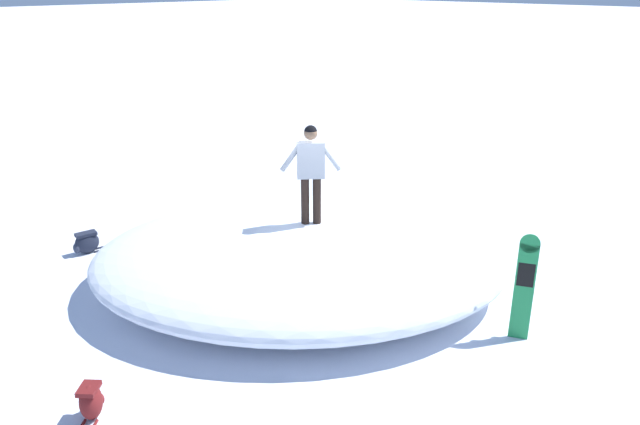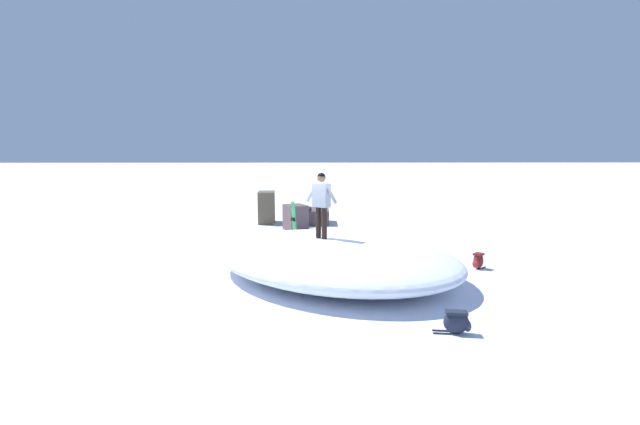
{
  "view_description": "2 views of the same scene",
  "coord_description": "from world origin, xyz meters",
  "px_view_note": "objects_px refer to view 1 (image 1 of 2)",
  "views": [
    {
      "loc": [
        6.78,
        6.21,
        4.95
      ],
      "look_at": [
        0.48,
        -0.05,
        1.47
      ],
      "focal_mm": 33.57,
      "sensor_mm": 36.0,
      "label": 1
    },
    {
      "loc": [
        -0.14,
        -12.14,
        3.28
      ],
      "look_at": [
        0.11,
        -0.63,
        1.72
      ],
      "focal_mm": 25.39,
      "sensor_mm": 36.0,
      "label": 2
    }
  ],
  "objects_px": {
    "snowboarder_standing": "(311,166)",
    "backpack_near": "(86,243)",
    "snowboard_primary_upright": "(524,285)",
    "backpack_far": "(91,401)"
  },
  "relations": [
    {
      "from": "backpack_near",
      "to": "backpack_far",
      "type": "distance_m",
      "value": 4.97
    },
    {
      "from": "snowboard_primary_upright",
      "to": "backpack_far",
      "type": "xyz_separation_m",
      "value": [
        5.26,
        -2.78,
        -0.61
      ]
    },
    {
      "from": "snowboarder_standing",
      "to": "backpack_near",
      "type": "height_order",
      "value": "snowboarder_standing"
    },
    {
      "from": "snowboarder_standing",
      "to": "snowboard_primary_upright",
      "type": "relative_size",
      "value": 1.05
    },
    {
      "from": "snowboarder_standing",
      "to": "snowboard_primary_upright",
      "type": "height_order",
      "value": "snowboarder_standing"
    },
    {
      "from": "snowboard_primary_upright",
      "to": "backpack_near",
      "type": "distance_m",
      "value": 8.0
    },
    {
      "from": "snowboarder_standing",
      "to": "backpack_near",
      "type": "bearing_deg",
      "value": -57.94
    },
    {
      "from": "backpack_far",
      "to": "snowboarder_standing",
      "type": "bearing_deg",
      "value": -170.46
    },
    {
      "from": "snowboarder_standing",
      "to": "backpack_far",
      "type": "bearing_deg",
      "value": 9.54
    },
    {
      "from": "backpack_near",
      "to": "snowboarder_standing",
      "type": "bearing_deg",
      "value": 122.06
    }
  ]
}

